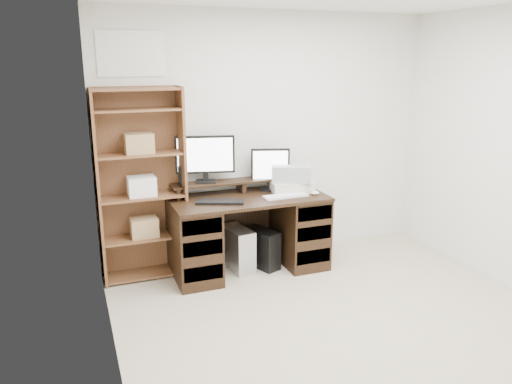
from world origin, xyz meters
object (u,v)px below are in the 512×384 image
monitor_wide (205,156)px  printer (291,186)px  tower_black (262,248)px  monitor_small (270,168)px  bookshelf (141,184)px  tower_silver (238,248)px  desk (248,232)px

monitor_wide → printer: monitor_wide is taller
monitor_wide → tower_black: 1.08m
monitor_small → bookshelf: bearing=-165.4°
tower_silver → printer: bearing=-7.2°
monitor_wide → tower_silver: monitor_wide is taller
desk → monitor_small: size_ratio=3.54×
desk → printer: size_ratio=3.60×
monitor_wide → monitor_small: 0.67m
printer → tower_black: bearing=-164.2°
monitor_wide → tower_silver: 0.97m
monitor_wide → bookshelf: bookshelf is taller
tower_black → bookshelf: 1.35m
tower_black → tower_silver: bearing=150.6°
monitor_small → tower_black: monitor_small is taller
monitor_small → tower_silver: size_ratio=0.99×
monitor_small → tower_black: 0.81m
tower_silver → tower_black: (0.24, -0.04, -0.02)m
tower_silver → tower_black: size_ratio=1.00×
desk → bookshelf: size_ratio=0.83×
monitor_wide → bookshelf: 0.66m
desk → monitor_small: bearing=28.4°
desk → monitor_wide: bearing=144.6°
tower_black → desk: bearing=162.5°
printer → bookshelf: size_ratio=0.23×
monitor_wide → printer: (0.83, -0.20, -0.32)m
bookshelf → monitor_wide: bearing=3.4°
monitor_small → monitor_wide: bearing=-171.0°
desk → monitor_small: 0.68m
desk → tower_black: (0.15, 0.01, -0.19)m
tower_black → monitor_small: bearing=24.7°
bookshelf → desk: bearing=-12.3°
tower_black → bookshelf: size_ratio=0.24×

